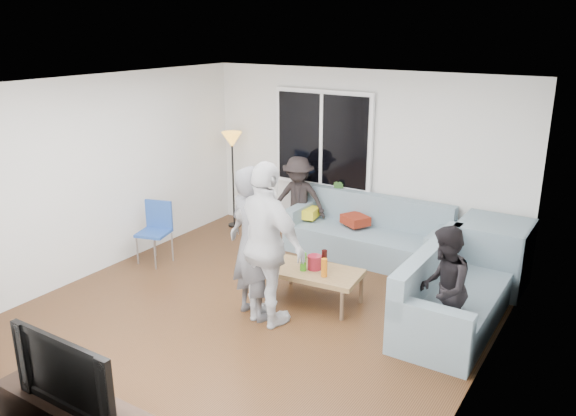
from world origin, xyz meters
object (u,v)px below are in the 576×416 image
Objects in this scene: coffee_table at (314,285)px; floor_lamp at (233,180)px; sofa_right_section at (457,289)px; player_left at (252,243)px; side_chair at (154,234)px; player_right at (267,246)px; sofa_back_section at (366,229)px; television at (75,368)px; spectator_right at (443,289)px; spectator_back at (298,200)px.

coffee_table is 0.71× the size of floor_lamp.
player_left reaches higher than sofa_right_section.
player_left reaches higher than side_chair.
sofa_back_section is at bearing -81.91° from player_right.
player_right is at bearing -46.21° from floor_lamp.
player_right is 2.46m from television.
sofa_right_section is (1.66, -1.24, 0.00)m from sofa_back_section.
floor_lamp is 3.31m from player_right.
sofa_back_section is 4.78m from television.
spectator_right is (4.07, -1.84, -0.13)m from floor_lamp.
coffee_table is 3.02m from floor_lamp.
player_right reaches higher than sofa_back_section.
side_chair is at bearing -90.00° from floor_lamp.
player_left is at bearing -121.77° from coffee_table.
television reaches higher than side_chair.
player_left is at bearing -29.99° from side_chair.
sofa_back_section is at bearing 19.75° from side_chair.
coffee_table is 1.05m from player_left.
floor_lamp is 3.10m from player_left.
player_left is 2.09m from spectator_right.
player_left reaches higher than sofa_back_section.
sofa_right_section is 4.00m from television.
television is at bearing -44.26° from spectator_right.
sofa_back_section is 2.44m from floor_lamp.
floor_lamp is 4.47m from spectator_right.
player_left is 2.43m from spectator_back.
side_chair is 0.49× the size of player_left.
spectator_back is (-1.15, 0.03, 0.24)m from sofa_back_section.
sofa_right_section is 2.14m from player_right.
side_chair is at bearing 2.99° from player_left.
player_right is 1.75× the size of television.
television reaches higher than sofa_back_section.
player_left is 1.32× the size of spectator_back.
player_left reaches higher than floor_lamp.
sofa_right_section is at bearing -17.77° from floor_lamp.
side_chair reaches higher than sofa_right_section.
sofa_back_section is 2.33m from player_left.
coffee_table is at bearing -88.00° from sofa_back_section.
spectator_right is (0.00, -0.54, 0.23)m from sofa_right_section.
side_chair reaches higher than coffee_table.
coffee_table is at bearing -109.57° from spectator_right.
coffee_table is 0.84× the size of spectator_right.
sofa_right_section is 4.10m from side_chair.
side_chair is 0.47× the size of player_right.
player_right is (2.29, -2.38, 0.14)m from floor_lamp.
player_right reaches higher than side_chair.
sofa_right_section is 1.14× the size of player_left.
floor_lamp is (-2.41, 0.07, 0.36)m from sofa_back_section.
television reaches higher than sofa_right_section.
sofa_right_section is 1.82× the size of coffee_table.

